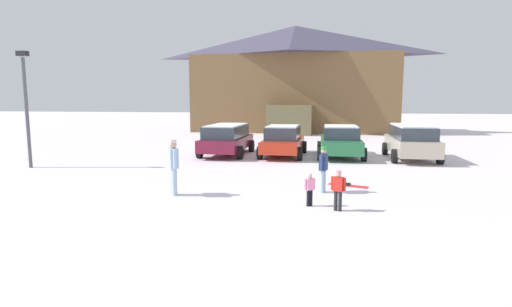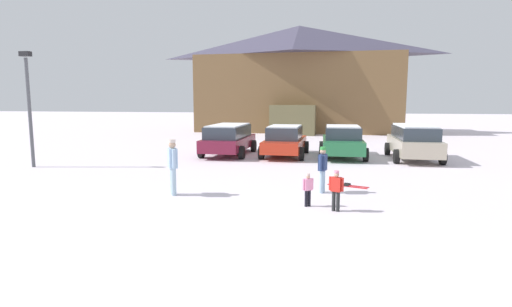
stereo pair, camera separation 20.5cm
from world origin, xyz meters
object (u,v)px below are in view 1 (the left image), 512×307
Objects in this scene: parked_red_sedan at (283,141)px; skier_adult_in_blue_parka at (174,164)px; ski_lodge at (295,78)px; parked_maroon_van at (227,138)px; parked_green_coupe at (340,141)px; pair_of_skis at (348,185)px; lamp_post at (26,102)px; parked_beige_suv at (411,141)px; skier_child_in_pink_snowsuit at (310,188)px; skier_teen_in_navy_coat at (323,167)px; skier_child_in_red_jacket at (338,188)px.

parked_red_sedan is 9.15m from skier_adult_in_blue_parka.
ski_lodge is 10.96× the size of skier_adult_in_blue_parka.
ski_lodge is at bearing 82.58° from parked_maroon_van.
parked_green_coupe is at bearing -78.07° from ski_lodge.
lamp_post is (-12.90, 1.44, 2.70)m from pair_of_skis.
parked_beige_suv is 0.96× the size of lamp_post.
parked_red_sedan is 7.26m from pair_of_skis.
lamp_post is at bearing 154.83° from skier_adult_in_blue_parka.
lamp_post is at bearing 160.32° from skier_child_in_pink_snowsuit.
parked_maroon_van is at bearing 122.57° from skier_teen_in_navy_coat.
ski_lodge is 3.98× the size of parked_maroon_van.
lamp_post is (-12.89, -5.35, 1.92)m from parked_green_coupe.
lamp_post is (-7.74, 3.64, 1.78)m from skier_adult_in_blue_parka.
pair_of_skis is at bearing 67.45° from skier_child_in_pink_snowsuit.
parked_maroon_van is 1.04× the size of parked_red_sedan.
skier_child_in_red_jacket is (-3.71, -9.73, -0.30)m from parked_beige_suv.
ski_lodge is at bearing 96.34° from skier_teen_in_navy_coat.
pair_of_skis is (0.80, 1.09, -0.77)m from skier_teen_in_navy_coat.
skier_adult_in_blue_parka is (-2.34, -8.84, 0.15)m from parked_red_sedan.
lamp_post reaches higher than parked_green_coupe.
parked_maroon_van is at bearing 118.62° from skier_child_in_red_jacket.
parked_green_coupe is 2.64× the size of skier_adult_in_blue_parka.
skier_adult_in_blue_parka is (-4.74, 0.91, 0.35)m from skier_child_in_red_jacket.
parked_red_sedan is at bearing 100.10° from skier_child_in_pink_snowsuit.
skier_adult_in_blue_parka is 8.73m from lamp_post.
parked_beige_suv is at bearing -2.78° from parked_green_coupe.
skier_teen_in_navy_coat is 4.50m from skier_adult_in_blue_parka.
parked_green_coupe reaches higher than pair_of_skis.
lamp_post is at bearing -157.46° from parked_green_coupe.
skier_child_in_pink_snowsuit is at bearing -63.99° from parked_maroon_van.
skier_child_in_red_jacket is at bearing -76.15° from parked_red_sedan.
parked_maroon_van reaches higher than pair_of_skis.
parked_maroon_van reaches higher than skier_child_in_pink_snowsuit.
pair_of_skis is 0.28× the size of lamp_post.
skier_child_in_pink_snowsuit is at bearing -96.82° from parked_green_coupe.
parked_red_sedan is 0.96× the size of parked_beige_suv.
skier_child_in_pink_snowsuit is 12.67m from lamp_post.
parked_green_coupe reaches higher than skier_child_in_pink_snowsuit.
lamp_post reaches higher than parked_red_sedan.
skier_child_in_pink_snowsuit is 0.67× the size of pair_of_skis.
parked_red_sedan is (2.91, 0.02, -0.07)m from parked_maroon_van.
parked_maroon_van is 10.45m from skier_child_in_pink_snowsuit.
parked_beige_suv is 2.74× the size of skier_adult_in_blue_parka.
skier_child_in_red_jacket is at bearing -61.38° from parked_maroon_van.
pair_of_skis is (5.16, 2.20, -0.92)m from skier_adult_in_blue_parka.
parked_green_coupe is 4.20× the size of skier_child_in_red_jacket.
skier_adult_in_blue_parka reaches higher than parked_green_coupe.
skier_child_in_pink_snowsuit is 0.81m from skier_child_in_red_jacket.
parked_maroon_van is 8.80m from pair_of_skis.
skier_child_in_red_jacket is 0.63× the size of skier_adult_in_blue_parka.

